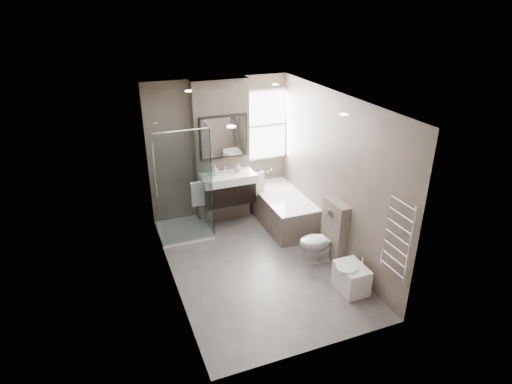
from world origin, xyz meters
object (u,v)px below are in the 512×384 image
bidet (351,277)px  bathtub (282,208)px  vanity (228,188)px  toilet (320,242)px

bidet → bathtub: bearing=92.4°
vanity → toilet: 1.96m
toilet → vanity: bearing=-141.4°
bathtub → bidet: size_ratio=3.09×
toilet → bidet: bearing=11.3°
vanity → bathtub: (0.92, -0.33, -0.43)m
bathtub → bidet: bathtub is taller
vanity → toilet: (0.97, -1.66, -0.40)m
bidet → toilet: bearing=93.0°
vanity → toilet: bearing=-59.7°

